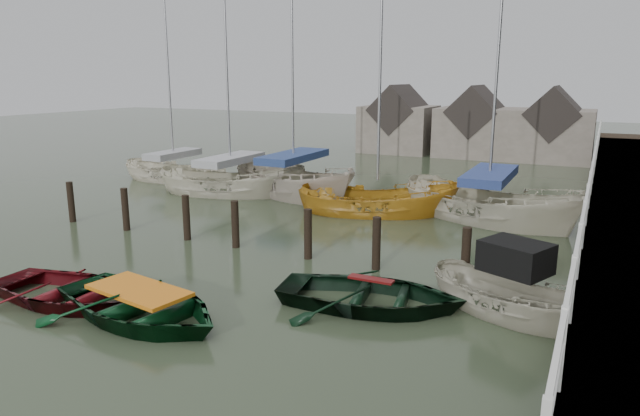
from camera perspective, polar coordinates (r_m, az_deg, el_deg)
The scene contains 13 objects.
ground at distance 14.07m, azimuth -11.32°, elevation -7.70°, with size 120.00×120.00×0.00m, color #2A3723.
pier at distance 20.80m, azimuth 29.34°, elevation -0.33°, with size 3.04×32.00×2.70m.
mooring_pilings at distance 16.84m, azimuth -8.21°, elevation -2.31°, with size 13.72×0.22×1.80m.
far_sheds at distance 37.19m, azimuth 15.03°, elevation 7.90°, with size 14.00×4.08×4.39m.
rowboat_red at distance 14.07m, azimuth -23.78°, elevation -8.60°, with size 2.77×3.89×0.80m, color #500B10.
rowboat_green at distance 12.63m, azimuth -17.46°, elevation -10.54°, with size 3.05×4.27×0.88m, color black.
rowboat_dkgreen at distance 12.69m, azimuth 5.08°, elevation -9.83°, with size 2.91×4.07×0.84m, color black.
motorboat at distance 12.83m, azimuth 18.50°, elevation -9.69°, with size 4.11×2.86×2.30m.
sailboat_a at distance 24.68m, azimuth -8.87°, elevation 1.54°, with size 6.83×3.87×10.75m.
sailboat_b at distance 24.18m, azimuth -2.64°, elevation 1.45°, with size 7.63×5.39×11.83m.
sailboat_c at distance 21.06m, azimuth 5.71°, elevation -0.50°, with size 6.24×3.90×9.51m.
sailboat_d at distance 20.83m, azimuth 16.36°, elevation -0.98°, with size 7.37×5.00×11.58m.
sailboat_e at distance 28.35m, azimuth -14.33°, elevation 2.79°, with size 5.57×2.29×9.54m.
Camera 1 is at (8.18, -10.33, 4.93)m, focal length 32.00 mm.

